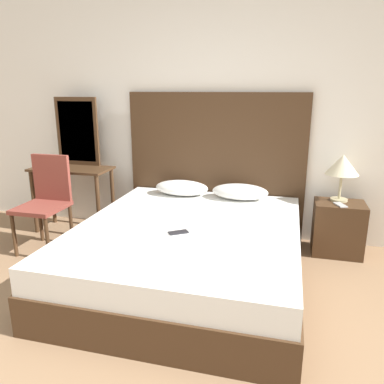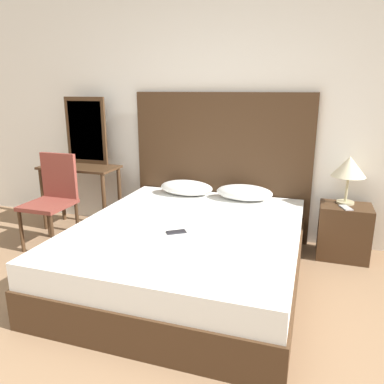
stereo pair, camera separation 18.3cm
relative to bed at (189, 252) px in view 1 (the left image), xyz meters
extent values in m
cube|color=white|center=(-0.03, 1.15, 1.11)|extent=(10.00, 0.06, 2.70)
cube|color=#422B19|center=(0.00, 0.00, -0.09)|extent=(1.80, 2.11, 0.29)
cube|color=white|center=(0.00, 0.00, 0.15)|extent=(1.76, 2.07, 0.19)
cube|color=#422B19|center=(0.00, 1.08, 0.52)|extent=(1.88, 0.05, 1.53)
ellipsoid|color=white|center=(-0.31, 0.85, 0.32)|extent=(0.56, 0.31, 0.15)
ellipsoid|color=white|center=(0.31, 0.85, 0.32)|extent=(0.56, 0.31, 0.15)
cube|color=#232328|center=(-0.03, -0.20, 0.25)|extent=(0.16, 0.14, 0.01)
cube|color=#422B19|center=(1.26, 0.85, 0.02)|extent=(0.46, 0.35, 0.52)
cylinder|color=tan|center=(1.25, 0.92, 0.29)|extent=(0.16, 0.16, 0.02)
cylinder|color=tan|center=(1.25, 0.92, 0.42)|extent=(0.02, 0.02, 0.24)
cone|color=beige|center=(1.25, 0.92, 0.63)|extent=(0.31, 0.31, 0.19)
cube|color=#B7B7BC|center=(1.25, 0.77, 0.28)|extent=(0.12, 0.17, 0.01)
cube|color=#422B19|center=(-1.54, 0.76, 0.47)|extent=(0.87, 0.42, 0.02)
cylinder|color=#422B19|center=(-1.93, 0.59, 0.11)|extent=(0.04, 0.04, 0.70)
cylinder|color=#422B19|center=(-1.15, 0.59, 0.11)|extent=(0.04, 0.04, 0.70)
cylinder|color=#422B19|center=(-1.93, 0.93, 0.11)|extent=(0.04, 0.04, 0.70)
cylinder|color=#422B19|center=(-1.15, 0.93, 0.11)|extent=(0.04, 0.04, 0.70)
cube|color=#422B19|center=(-1.54, 0.95, 0.86)|extent=(0.50, 0.03, 0.75)
cube|color=#B2BCC6|center=(-1.54, 0.94, 0.86)|extent=(0.43, 0.01, 0.66)
cube|color=brown|center=(-1.54, 0.20, 0.20)|extent=(0.42, 0.46, 0.04)
cube|color=brown|center=(-1.54, 0.41, 0.46)|extent=(0.40, 0.04, 0.47)
cylinder|color=#422B19|center=(-1.72, 0.00, -0.03)|extent=(0.04, 0.04, 0.42)
cylinder|color=#422B19|center=(-1.36, 0.00, -0.03)|extent=(0.04, 0.04, 0.42)
cylinder|color=#422B19|center=(-1.72, 0.40, -0.03)|extent=(0.04, 0.04, 0.42)
cylinder|color=#422B19|center=(-1.36, 0.40, -0.03)|extent=(0.04, 0.04, 0.42)
camera|label=1|loc=(0.75, -2.78, 1.32)|focal=35.00mm
camera|label=2|loc=(0.93, -2.73, 1.32)|focal=35.00mm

